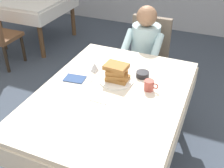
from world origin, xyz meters
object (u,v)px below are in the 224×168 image
at_px(cup_coffee, 149,85).
at_px(background_table_far, 36,5).
at_px(chair_diner, 147,53).
at_px(breakfast_stack, 117,72).
at_px(spoon_near_edge, 99,102).
at_px(dining_table_main, 111,103).
at_px(diner_person, 144,48).
at_px(plate_breakfast, 116,80).
at_px(syrup_pitcher, 95,67).
at_px(fork_left_of_plate, 95,77).
at_px(knife_right_of_plate, 138,87).
at_px(bowl_butter, 143,74).

xyz_separation_m(cup_coffee, background_table_far, (-2.36, 1.77, -0.16)).
relative_size(chair_diner, breakfast_stack, 4.50).
distance_m(spoon_near_edge, background_table_far, 2.93).
distance_m(dining_table_main, diner_person, 1.01).
distance_m(plate_breakfast, syrup_pitcher, 0.26).
distance_m(breakfast_stack, fork_left_of_plate, 0.21).
bearing_deg(chair_diner, breakfast_stack, 90.92).
distance_m(plate_breakfast, cup_coffee, 0.29).
xyz_separation_m(plate_breakfast, background_table_far, (-2.08, 1.75, -0.13)).
distance_m(chair_diner, diner_person, 0.21).
distance_m(cup_coffee, background_table_far, 2.96).
distance_m(fork_left_of_plate, knife_right_of_plate, 0.38).
height_order(diner_person, cup_coffee, diner_person).
height_order(breakfast_stack, knife_right_of_plate, breakfast_stack).
height_order(spoon_near_edge, background_table_far, spoon_near_edge).
bearing_deg(background_table_far, cup_coffee, -36.86).
height_order(dining_table_main, background_table_far, same).
height_order(cup_coffee, knife_right_of_plate, cup_coffee).
relative_size(chair_diner, background_table_far, 0.83).
relative_size(diner_person, syrup_pitcher, 14.00).
height_order(dining_table_main, breakfast_stack, breakfast_stack).
bearing_deg(syrup_pitcher, plate_breakfast, -19.82).
bearing_deg(bowl_butter, knife_right_of_plate, -85.27).
bearing_deg(syrup_pitcher, fork_left_of_plate, -65.19).
bearing_deg(knife_right_of_plate, diner_person, 14.07).
xyz_separation_m(dining_table_main, knife_right_of_plate, (0.16, 0.16, 0.09)).
xyz_separation_m(dining_table_main, syrup_pitcher, (-0.26, 0.26, 0.13)).
bearing_deg(spoon_near_edge, diner_person, 91.12).
bearing_deg(syrup_pitcher, bowl_butter, 8.88).
xyz_separation_m(plate_breakfast, bowl_butter, (0.18, 0.15, 0.01)).
distance_m(diner_person, syrup_pitcher, 0.79).
relative_size(fork_left_of_plate, knife_right_of_plate, 0.90).
xyz_separation_m(chair_diner, bowl_butter, (0.19, -0.84, 0.23)).
bearing_deg(chair_diner, fork_left_of_plate, 80.31).
relative_size(breakfast_stack, background_table_far, 0.18).
relative_size(spoon_near_edge, background_table_far, 0.13).
relative_size(chair_diner, knife_right_of_plate, 4.65).
bearing_deg(background_table_far, fork_left_of_plate, -43.15).
bearing_deg(background_table_far, spoon_near_edge, -45.03).
bearing_deg(background_table_far, chair_diner, -20.26).
distance_m(dining_table_main, breakfast_stack, 0.25).
bearing_deg(plate_breakfast, dining_table_main, -81.93).
relative_size(dining_table_main, knife_right_of_plate, 7.62).
distance_m(bowl_butter, background_table_far, 2.77).
bearing_deg(bowl_butter, dining_table_main, -114.56).
xyz_separation_m(breakfast_stack, spoon_near_edge, (-0.01, -0.32, -0.08)).
distance_m(knife_right_of_plate, background_table_far, 2.88).
bearing_deg(breakfast_stack, bowl_butter, 39.32).
relative_size(plate_breakfast, cup_coffee, 2.48).
relative_size(diner_person, breakfast_stack, 5.42).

